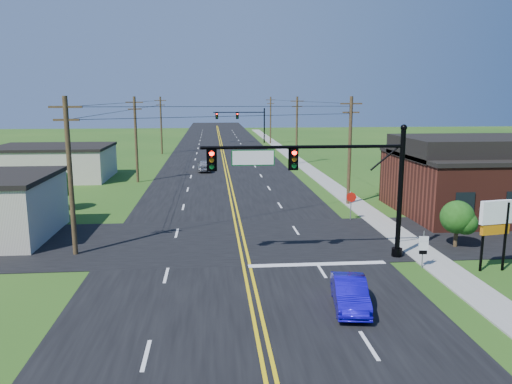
{
  "coord_description": "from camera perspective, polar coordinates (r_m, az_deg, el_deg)",
  "views": [
    {
      "loc": [
        -1.59,
        -18.34,
        8.93
      ],
      "look_at": [
        0.94,
        10.0,
        3.5
      ],
      "focal_mm": 35.0,
      "sensor_mm": 36.0,
      "label": 1
    }
  ],
  "objects": [
    {
      "name": "utility_pole_left_c",
      "position": [
        80.84,
        -10.79,
        7.63
      ],
      "size": [
        1.8,
        0.28,
        9.0
      ],
      "color": "#362818",
      "rests_on": "ground"
    },
    {
      "name": "tree_right_back",
      "position": [
        48.12,
        16.42,
        2.8
      ],
      "size": [
        3.0,
        3.0,
        4.1
      ],
      "color": "#362818",
      "rests_on": "ground"
    },
    {
      "name": "pylon_sign",
      "position": [
        28.41,
        25.71,
        -2.88
      ],
      "size": [
        1.84,
        0.58,
        3.75
      ],
      "rotation": [
        0.0,
        0.0,
        0.18
      ],
      "color": "black",
      "rests_on": "ground"
    },
    {
      "name": "sidewalk",
      "position": [
        60.24,
        6.55,
        2.24
      ],
      "size": [
        2.0,
        160.0,
        0.08
      ],
      "primitive_type": "cube",
      "color": "gray",
      "rests_on": "ground"
    },
    {
      "name": "distant_car",
      "position": [
        60.98,
        -5.91,
        2.98
      ],
      "size": [
        1.87,
        4.17,
        1.39
      ],
      "primitive_type": "imported",
      "rotation": [
        0.0,
        0.0,
        3.2
      ],
      "color": "#A0A0A4",
      "rests_on": "ground"
    },
    {
      "name": "utility_pole_left_a",
      "position": [
        29.73,
        -20.48,
        1.97
      ],
      "size": [
        1.8,
        0.28,
        9.0
      ],
      "color": "#362818",
      "rests_on": "ground"
    },
    {
      "name": "shrub_corner",
      "position": [
        32.22,
        22.01,
        -2.7
      ],
      "size": [
        2.0,
        2.0,
        2.86
      ],
      "color": "#362818",
      "rests_on": "ground"
    },
    {
      "name": "signal_mast_main",
      "position": [
        27.32,
        7.51,
        1.91
      ],
      "size": [
        11.3,
        0.6,
        7.48
      ],
      "color": "black",
      "rests_on": "ground"
    },
    {
      "name": "ground",
      "position": [
        20.46,
        -0.13,
        -15.07
      ],
      "size": [
        260.0,
        260.0,
        0.0
      ],
      "primitive_type": "plane",
      "color": "#214A15",
      "rests_on": "ground"
    },
    {
      "name": "signal_mast_far",
      "position": [
        98.62,
        -1.59,
        8.25
      ],
      "size": [
        10.98,
        0.6,
        7.48
      ],
      "color": "black",
      "rests_on": "ground"
    },
    {
      "name": "cream_bldg_far",
      "position": [
        59.39,
        -22.13,
        3.16
      ],
      "size": [
        12.2,
        9.2,
        3.7
      ],
      "color": "beige",
      "rests_on": "ground"
    },
    {
      "name": "utility_pole_left_b",
      "position": [
        54.09,
        -13.56,
        6.04
      ],
      "size": [
        1.8,
        0.28,
        9.0
      ],
      "color": "#362818",
      "rests_on": "ground"
    },
    {
      "name": "blue_car",
      "position": [
        22.13,
        10.69,
        -11.39
      ],
      "size": [
        1.92,
        4.06,
        1.29
      ],
      "primitive_type": "imported",
      "rotation": [
        0.0,
        0.0,
        -0.15
      ],
      "color": "#1308B8",
      "rests_on": "ground"
    },
    {
      "name": "utility_pole_right_a",
      "position": [
        42.13,
        10.66,
        4.88
      ],
      "size": [
        1.8,
        0.28,
        9.0
      ],
      "color": "#362818",
      "rests_on": "ground"
    },
    {
      "name": "route_sign",
      "position": [
        27.8,
        18.57,
        -5.95
      ],
      "size": [
        0.51,
        0.1,
        2.04
      ],
      "rotation": [
        0.0,
        0.0,
        -0.1
      ],
      "color": "slate",
      "rests_on": "ground"
    },
    {
      "name": "tree_left",
      "position": [
        42.75,
        -21.9,
        0.9
      ],
      "size": [
        2.4,
        2.4,
        3.37
      ],
      "color": "#362818",
      "rests_on": "ground"
    },
    {
      "name": "stop_sign",
      "position": [
        37.11,
        10.82,
        -0.91
      ],
      "size": [
        0.74,
        0.22,
        2.11
      ],
      "rotation": [
        0.0,
        0.0,
        -0.24
      ],
      "color": "slate",
      "rests_on": "ground"
    },
    {
      "name": "road_cross",
      "position": [
        31.66,
        -2.02,
        -5.55
      ],
      "size": [
        70.0,
        10.0,
        0.04
      ],
      "primitive_type": "cube",
      "color": "black",
      "rests_on": "ground"
    },
    {
      "name": "brick_building",
      "position": [
        42.78,
        25.3,
        0.92
      ],
      "size": [
        14.2,
        11.2,
        4.7
      ],
      "color": "#542218",
      "rests_on": "ground"
    },
    {
      "name": "road_main",
      "position": [
        68.94,
        -3.73,
        3.35
      ],
      "size": [
        16.0,
        220.0,
        0.04
      ],
      "primitive_type": "cube",
      "color": "black",
      "rests_on": "ground"
    },
    {
      "name": "utility_pole_right_b",
      "position": [
        67.44,
        4.68,
        7.19
      ],
      "size": [
        1.8,
        0.28,
        9.0
      ],
      "color": "#362818",
      "rests_on": "ground"
    },
    {
      "name": "utility_pole_right_c",
      "position": [
        97.1,
        1.67,
        8.31
      ],
      "size": [
        1.8,
        0.28,
        9.0
      ],
      "color": "#362818",
      "rests_on": "ground"
    }
  ]
}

